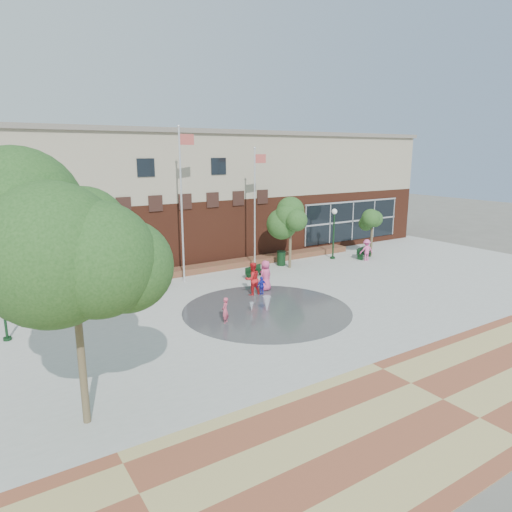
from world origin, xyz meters
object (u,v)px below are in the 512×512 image
flagpole_left (182,197)px  bench_left (150,285)px  trash_can (281,258)px  tree_big_left (70,230)px  child_splash (225,311)px  flagpole_right (255,203)px

flagpole_left → bench_left: 5.41m
bench_left → trash_can: size_ratio=2.06×
tree_big_left → child_splash: bearing=33.1°
bench_left → flagpole_left: bearing=4.7°
bench_left → child_splash: size_ratio=1.70×
trash_can → flagpole_left: bearing=-179.6°
tree_big_left → child_splash: size_ratio=6.36×
flagpole_left → child_splash: (-1.35, -7.49, -4.51)m
flagpole_right → child_splash: size_ratio=6.42×
flagpole_left → tree_big_left: 14.92m
trash_can → child_splash: bearing=-138.9°
tree_big_left → child_splash: (7.22, 4.71, -5.07)m
flagpole_right → tree_big_left: flagpole_right is taller
flagpole_left → tree_big_left: size_ratio=1.16×
trash_can → flagpole_right: bearing=-177.0°
flagpole_right → child_splash: flagpole_right is taller
bench_left → trash_can: 9.73m
flagpole_right → bench_left: 8.58m
flagpole_left → flagpole_right: size_ratio=1.15×
flagpole_right → trash_can: flagpole_right is taller
flagpole_left → tree_big_left: bearing=-133.0°
child_splash → tree_big_left: bearing=-7.4°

